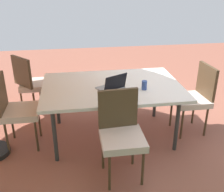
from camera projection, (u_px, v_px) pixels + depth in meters
name	position (u px, v px, depth m)	size (l,w,h in m)	color
ground_plane	(112.00, 136.00, 3.86)	(10.00, 10.00, 0.02)	#935442
dining_table	(112.00, 89.00, 3.56)	(1.80, 1.22, 0.76)	silver
chair_southeast	(32.00, 82.00, 4.23)	(0.59, 0.58, 0.98)	beige
chair_east	(15.00, 108.00, 3.42)	(0.46, 0.46, 0.98)	beige
chair_west	(195.00, 96.00, 3.75)	(0.47, 0.46, 0.98)	beige
chair_north	(121.00, 131.00, 2.91)	(0.46, 0.47, 0.98)	beige
laptop	(112.00, 86.00, 3.40)	(0.40, 0.37, 0.21)	gray
cup	(144.00, 85.00, 3.39)	(0.07, 0.07, 0.12)	#334C99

